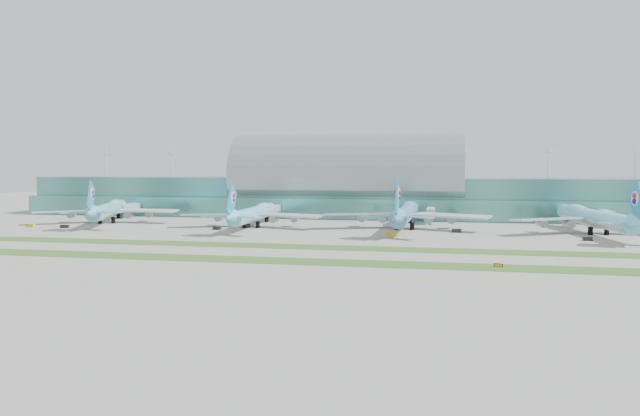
% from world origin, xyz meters
% --- Properties ---
extents(ground, '(700.00, 700.00, 0.00)m').
position_xyz_m(ground, '(0.00, 0.00, 0.00)').
color(ground, gray).
rests_on(ground, ground).
extents(terminal, '(340.00, 69.10, 36.00)m').
position_xyz_m(terminal, '(0.01, 128.79, 14.23)').
color(terminal, '#3D7A75').
rests_on(terminal, ground).
extents(grass_strip_near, '(420.00, 12.00, 0.08)m').
position_xyz_m(grass_strip_near, '(0.00, -28.00, 0.04)').
color(grass_strip_near, '#2D591E').
rests_on(grass_strip_near, ground).
extents(grass_strip_far, '(420.00, 12.00, 0.08)m').
position_xyz_m(grass_strip_far, '(0.00, 2.00, 0.04)').
color(grass_strip_far, '#2D591E').
rests_on(grass_strip_far, ground).
extents(taxiline_a, '(420.00, 0.35, 0.01)m').
position_xyz_m(taxiline_a, '(0.00, -48.00, 0.01)').
color(taxiline_a, yellow).
rests_on(taxiline_a, ground).
extents(taxiline_b, '(420.00, 0.35, 0.01)m').
position_xyz_m(taxiline_b, '(0.00, -14.00, 0.01)').
color(taxiline_b, yellow).
rests_on(taxiline_b, ground).
extents(taxiline_c, '(420.00, 0.35, 0.01)m').
position_xyz_m(taxiline_c, '(0.00, 18.00, 0.01)').
color(taxiline_c, yellow).
rests_on(taxiline_c, ground).
extents(taxiline_d, '(420.00, 0.35, 0.01)m').
position_xyz_m(taxiline_d, '(0.00, 40.00, 0.01)').
color(taxiline_d, yellow).
rests_on(taxiline_d, ground).
extents(airliner_a, '(61.94, 71.99, 20.41)m').
position_xyz_m(airliner_a, '(-102.20, 66.44, 6.30)').
color(airliner_a, '#60B9D5').
rests_on(airliner_a, ground).
extents(airliner_b, '(63.14, 71.66, 19.73)m').
position_xyz_m(airliner_b, '(-30.26, 60.79, 6.09)').
color(airliner_b, '#69CCE8').
rests_on(airliner_b, ground).
extents(airliner_c, '(70.07, 79.44, 21.89)m').
position_xyz_m(airliner_c, '(34.20, 66.82, 6.75)').
color(airliner_c, '#5C9BCA').
rests_on(airliner_c, ground).
extents(airliner_d, '(67.47, 77.42, 21.39)m').
position_xyz_m(airliner_d, '(107.25, 62.01, 6.60)').
color(airliner_d, '#71D7F8').
rests_on(airliner_d, ground).
extents(gse_a, '(3.62, 1.82, 1.39)m').
position_xyz_m(gse_a, '(-124.86, 41.96, 0.70)').
color(gse_a, gold).
rests_on(gse_a, ground).
extents(gse_b, '(3.66, 2.13, 1.31)m').
position_xyz_m(gse_b, '(-107.62, 40.61, 0.66)').
color(gse_b, black).
rests_on(gse_b, ground).
extents(gse_c, '(3.80, 2.57, 1.40)m').
position_xyz_m(gse_c, '(-41.81, 47.01, 0.70)').
color(gse_c, black).
rests_on(gse_c, ground).
extents(gse_d, '(4.01, 2.88, 1.62)m').
position_xyz_m(gse_d, '(-32.44, 56.87, 0.81)').
color(gse_d, black).
rests_on(gse_d, ground).
extents(gse_e, '(4.05, 3.05, 1.52)m').
position_xyz_m(gse_e, '(30.95, 37.19, 0.76)').
color(gse_e, '#E4AC0D').
rests_on(gse_e, ground).
extents(gse_f, '(3.74, 2.39, 1.45)m').
position_xyz_m(gse_f, '(54.98, 55.60, 0.72)').
color(gse_f, black).
rests_on(gse_f, ground).
extents(gse_g, '(3.21, 1.77, 1.42)m').
position_xyz_m(gse_g, '(100.01, 37.99, 0.71)').
color(gse_g, black).
rests_on(gse_g, ground).
extents(taxiway_sign_east, '(2.32, 0.88, 0.99)m').
position_xyz_m(taxiway_sign_east, '(64.53, -26.97, 0.49)').
color(taxiway_sign_east, black).
rests_on(taxiway_sign_east, ground).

